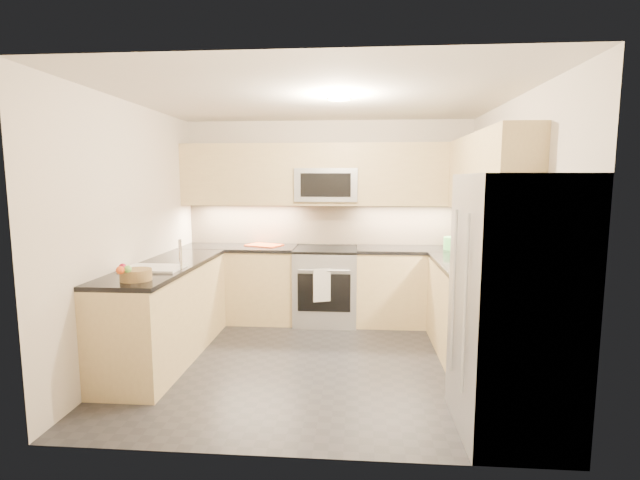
{
  "coord_description": "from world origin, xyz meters",
  "views": [
    {
      "loc": [
        0.37,
        -4.33,
        1.76
      ],
      "look_at": [
        0.0,
        0.35,
        1.15
      ],
      "focal_mm": 26.0,
      "sensor_mm": 36.0,
      "label": 1
    }
  ],
  "objects": [
    {
      "name": "wall_right",
      "position": [
        1.8,
        0.0,
        1.25
      ],
      "size": [
        0.02,
        3.2,
        2.5
      ],
      "primitive_type": "cube",
      "color": "beige",
      "rests_on": "floor"
    },
    {
      "name": "ceiling",
      "position": [
        0.0,
        0.0,
        2.5
      ],
      "size": [
        3.6,
        3.2,
        0.02
      ],
      "primitive_type": "cube",
      "color": "beige",
      "rests_on": "wall_back"
    },
    {
      "name": "range_cooktop",
      "position": [
        0.0,
        1.28,
        0.92
      ],
      "size": [
        0.76,
        0.65,
        0.03
      ],
      "primitive_type": "cube",
      "color": "black",
      "rests_on": "gas_range"
    },
    {
      "name": "upper_cab_back",
      "position": [
        0.0,
        1.43,
        1.83
      ],
      "size": [
        3.6,
        0.35,
        0.75
      ],
      "primitive_type": "cube",
      "color": "#D3B97F",
      "rests_on": "wall_back"
    },
    {
      "name": "gas_range",
      "position": [
        0.0,
        1.28,
        0.46
      ],
      "size": [
        0.76,
        0.65,
        0.91
      ],
      "primitive_type": "cube",
      "color": "#979A9E",
      "rests_on": "floor"
    },
    {
      "name": "floor",
      "position": [
        0.0,
        0.0,
        0.0
      ],
      "size": [
        3.6,
        3.2,
        0.0
      ],
      "primitive_type": "cube",
      "color": "#26262B",
      "rests_on": "ground"
    },
    {
      "name": "fridge_handle_right",
      "position": [
        1.08,
        -0.97,
        0.95
      ],
      "size": [
        0.02,
        0.02,
        1.2
      ],
      "primitive_type": "cylinder",
      "color": "#B2B5BA",
      "rests_on": "refrigerator"
    },
    {
      "name": "countertop_back_left",
      "position": [
        -1.09,
        1.3,
        0.92
      ],
      "size": [
        1.42,
        0.63,
        0.04
      ],
      "primitive_type": "cube",
      "color": "black",
      "rests_on": "base_cab_back_left"
    },
    {
      "name": "base_cab_back_right",
      "position": [
        1.09,
        1.3,
        0.45
      ],
      "size": [
        1.42,
        0.6,
        0.9
      ],
      "primitive_type": "cube",
      "color": "#D3B97F",
      "rests_on": "floor"
    },
    {
      "name": "upper_cab_right",
      "position": [
        1.62,
        0.28,
        1.83
      ],
      "size": [
        0.35,
        1.95,
        0.75
      ],
      "primitive_type": "cube",
      "color": "#D3B97F",
      "rests_on": "wall_right"
    },
    {
      "name": "faucet",
      "position": [
        -1.24,
        -0.25,
        1.08
      ],
      "size": [
        0.03,
        0.03,
        0.28
      ],
      "primitive_type": "cylinder",
      "color": "silver",
      "rests_on": "countertop_peninsula"
    },
    {
      "name": "base_cab_peninsula",
      "position": [
        -1.5,
        0.0,
        0.45
      ],
      "size": [
        0.6,
        2.0,
        0.9
      ],
      "primitive_type": "cube",
      "color": "#D3B97F",
      "rests_on": "floor"
    },
    {
      "name": "oven_door_glass",
      "position": [
        0.0,
        0.95,
        0.45
      ],
      "size": [
        0.62,
        0.02,
        0.45
      ],
      "primitive_type": "cube",
      "color": "black",
      "rests_on": "gas_range"
    },
    {
      "name": "fruit_pear",
      "position": [
        -1.44,
        -0.84,
        1.05
      ],
      "size": [
        0.06,
        0.06,
        0.06
      ],
      "primitive_type": "sphere",
      "color": "#70BD51",
      "rests_on": "fruit_basket"
    },
    {
      "name": "backsplash_right",
      "position": [
        1.8,
        0.45,
        1.2
      ],
      "size": [
        0.01,
        2.3,
        0.51
      ],
      "primitive_type": "cube",
      "color": "tan",
      "rests_on": "wall_right"
    },
    {
      "name": "countertop_right",
      "position": [
        1.5,
        0.15,
        0.92
      ],
      "size": [
        0.63,
        1.7,
        0.04
      ],
      "primitive_type": "cube",
      "color": "black",
      "rests_on": "base_cab_right"
    },
    {
      "name": "base_cab_right",
      "position": [
        1.5,
        0.15,
        0.45
      ],
      "size": [
        0.6,
        1.7,
        0.9
      ],
      "primitive_type": "cube",
      "color": "#D3B97F",
      "rests_on": "floor"
    },
    {
      "name": "fruit_orange",
      "position": [
        -1.48,
        -0.88,
        1.05
      ],
      "size": [
        0.07,
        0.07,
        0.07
      ],
      "primitive_type": "sphere",
      "color": "#E75219",
      "rests_on": "fruit_basket"
    },
    {
      "name": "backsplash_back",
      "position": [
        0.0,
        1.6,
        1.2
      ],
      "size": [
        3.6,
        0.01,
        0.51
      ],
      "primitive_type": "cube",
      "color": "tan",
      "rests_on": "wall_back"
    },
    {
      "name": "dish_towel_check",
      "position": [
        -0.02,
        0.91,
        0.55
      ],
      "size": [
        0.2,
        0.09,
        0.39
      ],
      "primitive_type": "cube",
      "rotation": [
        0.0,
        0.0,
        0.34
      ],
      "color": "silver",
      "rests_on": "oven_handle"
    },
    {
      "name": "fruit_basket",
      "position": [
        -1.43,
        -0.73,
        0.99
      ],
      "size": [
        0.29,
        0.29,
        0.09
      ],
      "primitive_type": "cylinder",
      "rotation": [
        0.0,
        0.0,
        0.14
      ],
      "color": "olive",
      "rests_on": "countertop_peninsula"
    },
    {
      "name": "fridge_handle_left",
      "position": [
        1.08,
        -1.33,
        0.95
      ],
      "size": [
        0.02,
        0.02,
        1.2
      ],
      "primitive_type": "cylinder",
      "color": "#B2B5BA",
      "rests_on": "refrigerator"
    },
    {
      "name": "microwave",
      "position": [
        0.0,
        1.4,
        1.7
      ],
      "size": [
        0.76,
        0.4,
        0.4
      ],
      "primitive_type": "cube",
      "color": "#929599",
      "rests_on": "upper_cab_back"
    },
    {
      "name": "utensil_bowl",
      "position": [
        1.53,
        1.22,
        1.01
      ],
      "size": [
        0.27,
        0.27,
        0.15
      ],
      "primitive_type": "cylinder",
      "rotation": [
        0.0,
        0.0,
        0.07
      ],
      "color": "#4FB957",
      "rests_on": "countertop_back_right"
    },
    {
      "name": "wall_front",
      "position": [
        0.0,
        -1.6,
        1.25
      ],
      "size": [
        3.6,
        0.02,
        2.5
      ],
      "primitive_type": "cube",
      "color": "beige",
      "rests_on": "floor"
    },
    {
      "name": "fruit_apple",
      "position": [
        -1.52,
        -0.77,
        1.05
      ],
      "size": [
        0.06,
        0.06,
        0.06
      ],
      "primitive_type": "sphere",
      "color": "#AD1332",
      "rests_on": "fruit_basket"
    },
    {
      "name": "wall_left",
      "position": [
        -1.8,
        0.0,
        1.25
      ],
      "size": [
        0.02,
        3.2,
        2.5
      ],
      "primitive_type": "cube",
      "color": "beige",
      "rests_on": "floor"
    },
    {
      "name": "refrigerator",
      "position": [
        1.45,
        -1.15,
        0.9
      ],
      "size": [
        0.7,
        0.9,
        1.8
      ],
      "primitive_type": "cube",
      "color": "#9FA1A7",
      "rests_on": "floor"
    },
    {
      "name": "wall_back",
      "position": [
        0.0,
        1.6,
        1.25
      ],
      "size": [
        3.6,
        0.02,
        2.5
      ],
      "primitive_type": "cube",
      "color": "beige",
      "rests_on": "floor"
    },
    {
      "name": "countertop_back_right",
      "position": [
        1.09,
        1.3,
        0.92
      ],
      "size": [
        1.42,
        0.63,
        0.04
      ],
      "primitive_type": "cube",
      "color": "black",
      "rests_on": "base_cab_back_right"
    },
    {
      "name": "cutting_board",
      "position": [
        -0.79,
        1.37,
        0.95
      ],
      "size": [
        0.49,
        0.43,
        0.01
      ],
      "primitive_type": "cube",
      "rotation": [
        0.0,
        0.0,
        -0.39
      ],
      "color": "#E14415",
      "rests_on": "countertop_back_left"
    },
    {
      "name": "microwave_door",
      "position": [
        0.0,
        1.2,
        1.7
      ],
      "size": [
        0.6,
        0.01,
        0.28
      ],
      "primitive_type": "cube",
      "color": "black",
      "rests_on": "microwave"
    },
    {
      "name": "sink_basin",
      "position": [
        -1.5,
        -0.25,
        0.88
      ],
      "size": [
        0.52,
        0.38,
        0.16
      ],
      "primitive_type": "cube",
      "color": "white",
      "rests_on": "base_cab_peninsula"
    },
    {
      "name": "base_cab_back_left",
      "position": [
        -1.09,
        1.3,
        0.45
      ],
      "size": [
        1.42,
        0.6,
        0.9
      ],
      "primitive_type": "cube",
      "color": "#D3B97F",
      "rests_on": "floor"
    },
    {
      "name": "countertop_peninsula",
      "position": [
        -1.5,
        0.0,
        0.92
      ],
      "size": [
        0.63,
        2.0,
        0.04
      ],
      "primitive_type": "cube",
      "color": "black",
      "rests_on": "base_cab_peninsula"
    },
    {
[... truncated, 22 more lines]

